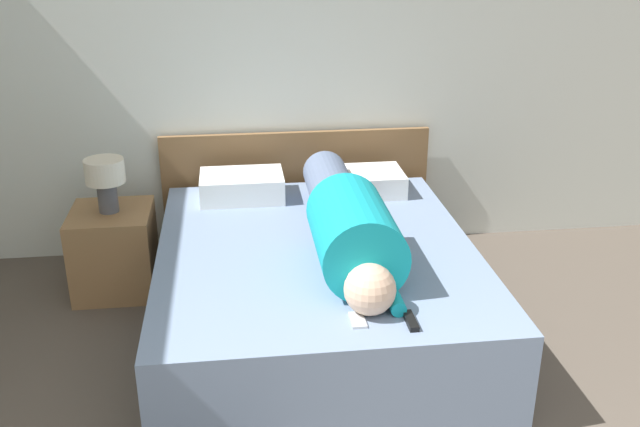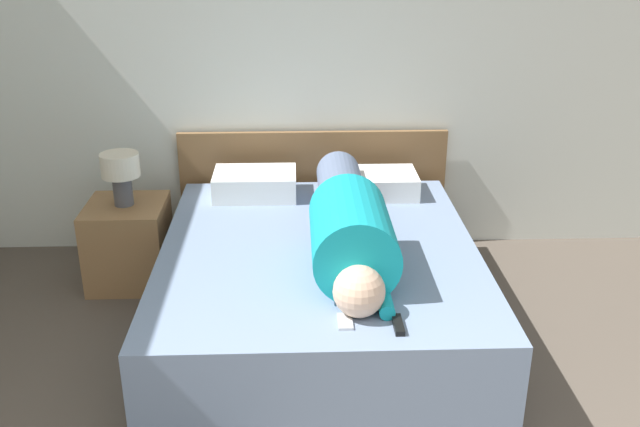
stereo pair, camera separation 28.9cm
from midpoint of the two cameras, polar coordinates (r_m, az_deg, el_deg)
The scene contains 10 objects.
wall_back at distance 4.66m, azimuth 2.88°, elevation 12.47°, with size 5.97×0.06×2.60m.
bed at distance 3.87m, azimuth 2.07°, elevation -6.11°, with size 1.66×1.98×0.51m.
headboard at distance 4.82m, azimuth 1.17°, elevation 1.85°, with size 1.78×0.04×0.82m.
nightstand at distance 4.52m, azimuth -13.30°, elevation -2.35°, with size 0.47×0.49×0.51m.
table_lamp at distance 4.35m, azimuth -13.84°, elevation 3.27°, with size 0.23×0.23×0.32m.
person_lying at distance 3.61m, azimuth 4.63°, elevation -0.87°, with size 0.40×1.63×0.40m.
pillow_near_headboard at distance 4.42m, azimuth -3.36°, elevation 2.36°, with size 0.51×0.35×0.15m.
pillow_second at distance 4.47m, azimuth 6.49°, elevation 2.38°, with size 0.48×0.35×0.14m.
tv_remote at distance 3.08m, azimuth 8.98°, elevation -8.85°, with size 0.04×0.15×0.02m.
cell_phone at distance 3.09m, azimuth 4.73°, elevation -8.67°, with size 0.06×0.13×0.01m.
Camera 2 is at (-0.25, -0.61, 2.11)m, focal length 40.00 mm.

